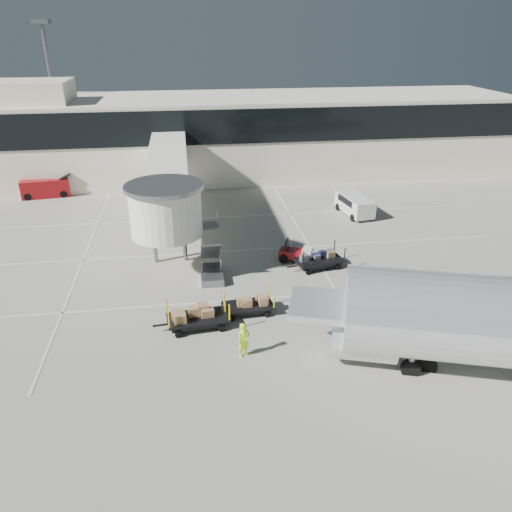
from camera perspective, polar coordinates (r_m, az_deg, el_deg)
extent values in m
plane|color=#A8A496|center=(27.75, -1.51, -7.11)|extent=(140.00, 140.00, 0.00)
cube|color=silver|center=(29.45, -1.98, -5.04)|extent=(40.00, 0.15, 0.02)
cube|color=silver|center=(35.66, -3.24, 0.54)|extent=(40.00, 0.15, 0.02)
cube|color=silver|center=(42.11, -4.12, 4.44)|extent=(40.00, 0.15, 0.02)
cube|color=silver|center=(37.48, 5.79, 1.71)|extent=(0.15, 30.00, 0.02)
cube|color=silver|center=(37.21, -18.90, 0.23)|extent=(0.15, 30.00, 0.02)
cube|color=white|center=(54.50, -5.43, 13.50)|extent=(64.00, 12.00, 8.00)
cube|color=black|center=(48.19, -5.10, 14.43)|extent=(64.00, 0.12, 3.20)
cube|color=white|center=(53.92, -25.86, 16.52)|extent=(10.00, 6.00, 2.00)
cylinder|color=slate|center=(59.35, -22.09, 16.25)|extent=(0.36, 0.36, 15.00)
cube|color=slate|center=(58.90, -23.35, 23.41)|extent=(1.60, 1.60, 0.40)
cube|color=white|center=(39.79, -10.02, 9.39)|extent=(3.00, 18.00, 2.80)
cylinder|color=white|center=(31.20, -10.27, 5.02)|extent=(4.40, 4.40, 3.00)
cylinder|color=slate|center=(30.70, -10.50, 7.83)|extent=(4.80, 4.80, 0.25)
cylinder|color=slate|center=(34.15, -11.52, 1.55)|extent=(0.28, 0.28, 2.90)
cylinder|color=slate|center=(34.07, -8.17, 1.75)|extent=(0.28, 0.28, 2.90)
cylinder|color=slate|center=(40.67, -11.14, 5.43)|extent=(0.28, 0.28, 2.90)
cylinder|color=slate|center=(40.60, -8.31, 5.61)|extent=(0.28, 0.28, 2.90)
cylinder|color=slate|center=(47.33, -10.85, 8.22)|extent=(0.28, 0.28, 2.90)
cylinder|color=slate|center=(47.27, -8.41, 8.38)|extent=(0.28, 0.28, 2.90)
cube|color=slate|center=(31.88, -5.09, -2.16)|extent=(1.40, 2.60, 0.50)
cube|color=slate|center=(31.83, -5.25, 0.49)|extent=(1.20, 2.60, 2.06)
cube|color=slate|center=(32.63, -5.48, 3.50)|extent=(1.40, 1.20, 0.12)
cube|color=maroon|center=(34.14, 4.54, 0.24)|extent=(2.39, 1.80, 0.54)
cube|color=silver|center=(33.87, 5.91, 0.64)|extent=(0.97, 1.16, 0.31)
cube|color=black|center=(34.03, 3.54, 1.18)|extent=(0.46, 0.87, 0.81)
cylinder|color=black|center=(33.83, 3.15, -0.35)|extent=(0.62, 0.43, 0.57)
cylinder|color=black|center=(34.87, 3.56, 0.45)|extent=(0.62, 0.43, 0.57)
cylinder|color=black|center=(33.60, 5.54, -0.62)|extent=(0.62, 0.43, 0.57)
cylinder|color=black|center=(34.64, 5.88, 0.19)|extent=(0.62, 0.43, 0.57)
cube|color=black|center=(33.25, 7.21, -0.45)|extent=(3.37, 2.16, 0.12)
cube|color=black|center=(33.33, 7.19, -0.74)|extent=(3.02, 1.86, 0.26)
cube|color=black|center=(32.55, 4.16, -1.20)|extent=(0.73, 0.23, 0.08)
cylinder|color=black|center=(32.41, 5.99, -1.87)|extent=(0.38, 0.21, 0.35)
cylinder|color=black|center=(33.54, 4.97, -0.85)|extent=(0.38, 0.21, 0.35)
cylinder|color=black|center=(33.34, 9.38, -1.28)|extent=(0.38, 0.21, 0.35)
cylinder|color=black|center=(34.44, 8.28, -0.31)|extent=(0.38, 0.21, 0.35)
cylinder|color=black|center=(31.87, 5.40, -0.60)|extent=(0.07, 0.07, 0.94)
cylinder|color=black|center=(33.02, 4.38, 0.39)|extent=(0.07, 0.07, 0.94)
cylinder|color=black|center=(33.16, 10.10, 0.17)|extent=(0.07, 0.07, 0.94)
cylinder|color=black|center=(34.27, 8.97, 1.10)|extent=(0.07, 0.07, 0.94)
cube|color=#111638|center=(32.84, 8.02, -0.35)|extent=(0.49, 0.43, 0.37)
cube|color=olive|center=(32.37, 6.18, -0.58)|extent=(0.47, 0.47, 0.43)
cube|color=#111638|center=(33.57, 7.01, 0.20)|extent=(0.59, 0.41, 0.28)
cube|color=#111638|center=(32.99, 8.49, -0.31)|extent=(0.64, 0.52, 0.32)
cube|color=#47484C|center=(33.77, 7.92, 0.44)|extent=(0.46, 0.36, 0.43)
cube|color=#111638|center=(33.18, 6.95, -0.07)|extent=(0.54, 0.39, 0.32)
cube|color=#47484C|center=(32.99, 6.18, -0.04)|extent=(0.55, 0.39, 0.47)
cube|color=black|center=(27.91, -0.97, -5.66)|extent=(2.91, 1.61, 0.11)
cube|color=black|center=(27.99, -0.97, -5.96)|extent=(2.61, 1.38, 0.23)
cube|color=black|center=(27.74, -4.51, -6.29)|extent=(0.66, 0.12, 0.08)
cylinder|color=black|center=(27.41, -2.74, -7.18)|extent=(0.33, 0.15, 0.32)
cylinder|color=black|center=(28.48, -3.18, -5.85)|extent=(0.33, 0.15, 0.32)
cylinder|color=black|center=(27.74, 1.30, -6.72)|extent=(0.33, 0.15, 0.32)
cylinder|color=black|center=(28.80, 0.71, -5.43)|extent=(0.33, 0.15, 0.32)
cylinder|color=yellow|center=(26.96, -3.54, -5.86)|extent=(0.07, 0.07, 0.84)
cylinder|color=yellow|center=(28.04, -3.95, -4.56)|extent=(0.07, 0.07, 0.84)
cylinder|color=yellow|center=(27.42, 2.07, -5.25)|extent=(0.07, 0.07, 0.84)
cylinder|color=yellow|center=(28.49, 1.44, -4.00)|extent=(0.07, 0.07, 0.84)
cube|color=#9E764C|center=(27.92, -2.79, -5.12)|extent=(0.55, 0.54, 0.35)
cube|color=#9E764C|center=(27.62, -0.29, -5.28)|extent=(0.44, 0.49, 0.49)
cube|color=#9E764C|center=(27.45, -1.06, -5.56)|extent=(0.48, 0.54, 0.43)
cube|color=#9E764C|center=(27.90, -1.47, -5.06)|extent=(0.58, 0.54, 0.41)
cube|color=#9E764C|center=(27.73, -2.72, -5.33)|extent=(0.44, 0.40, 0.37)
cube|color=#9E764C|center=(27.57, -1.79, -5.49)|extent=(0.42, 0.53, 0.38)
cube|color=black|center=(26.84, -6.64, -6.99)|extent=(3.42, 1.97, 0.13)
cube|color=black|center=(26.95, -6.62, -7.35)|extent=(3.07, 1.69, 0.27)
cube|color=black|center=(26.81, -10.91, -7.77)|extent=(0.77, 0.17, 0.09)
cylinder|color=black|center=(26.36, -8.85, -8.86)|extent=(0.38, 0.19, 0.37)
cylinder|color=black|center=(27.60, -9.18, -7.21)|extent=(0.38, 0.19, 0.37)
cylinder|color=black|center=(26.59, -3.91, -8.27)|extent=(0.38, 0.19, 0.37)
cylinder|color=black|center=(27.81, -4.48, -6.66)|extent=(0.38, 0.19, 0.37)
cylinder|color=yellow|center=(25.86, -9.92, -7.31)|extent=(0.08, 0.08, 0.98)
cylinder|color=yellow|center=(27.11, -10.20, -5.69)|extent=(0.08, 0.08, 0.98)
cylinder|color=yellow|center=(26.17, -3.05, -6.50)|extent=(0.08, 0.08, 0.98)
cylinder|color=yellow|center=(27.41, -3.66, -4.94)|extent=(0.08, 0.08, 0.98)
cube|color=#9E764C|center=(27.12, -7.02, -5.85)|extent=(0.58, 0.52, 0.52)
cube|color=#9E764C|center=(26.84, -7.13, -6.35)|extent=(0.65, 0.53, 0.41)
cube|color=#9E764C|center=(27.15, -4.84, -5.85)|extent=(0.56, 0.48, 0.39)
cube|color=#9E764C|center=(26.98, -8.28, -6.18)|extent=(0.62, 0.53, 0.46)
cube|color=#9E764C|center=(26.51, -5.67, -6.55)|extent=(0.67, 0.58, 0.53)
cube|color=#9E764C|center=(27.04, -7.01, -6.04)|extent=(0.59, 0.61, 0.45)
imported|color=#C2FF1A|center=(24.39, -1.41, -9.58)|extent=(0.78, 0.70, 1.81)
cube|color=silver|center=(43.16, 11.21, 5.82)|extent=(2.33, 4.41, 1.36)
cube|color=silver|center=(44.82, 10.07, 6.27)|extent=(1.67, 0.72, 0.79)
cube|color=black|center=(43.20, 11.14, 6.33)|extent=(2.11, 2.86, 0.54)
cylinder|color=black|center=(41.83, 11.00, 4.31)|extent=(0.30, 0.62, 0.59)
cylinder|color=black|center=(42.61, 12.99, 4.51)|extent=(0.30, 0.62, 0.59)
cylinder|color=black|center=(44.16, 9.35, 5.55)|extent=(0.30, 0.62, 0.59)
cylinder|color=black|center=(44.90, 11.27, 5.72)|extent=(0.30, 0.62, 0.59)
cube|color=maroon|center=(51.07, -22.90, 7.20)|extent=(4.44, 2.33, 1.68)
cube|color=black|center=(50.57, -20.96, 8.63)|extent=(1.27, 1.69, 0.59)
cylinder|color=black|center=(50.69, -24.63, 6.17)|extent=(0.70, 0.37, 0.67)
cylinder|color=black|center=(52.17, -24.43, 6.70)|extent=(0.70, 0.37, 0.67)
cylinder|color=black|center=(50.28, -21.12, 6.64)|extent=(0.70, 0.37, 0.67)
cylinder|color=black|center=(51.77, -21.02, 7.15)|extent=(0.70, 0.37, 0.67)
cube|color=silver|center=(23.41, 16.27, -6.22)|extent=(10.38, 5.75, 0.35)
cylinder|color=silver|center=(24.02, 12.27, -8.97)|extent=(3.56, 3.11, 2.30)
cube|color=silver|center=(23.54, 12.47, -7.15)|extent=(0.84, 0.48, 1.10)
cylinder|color=slate|center=(24.97, 19.07, -11.24)|extent=(0.30, 0.30, 1.10)
cylinder|color=black|center=(25.11, 18.99, -11.70)|extent=(0.95, 0.58, 0.90)
cylinder|color=slate|center=(24.37, 17.39, -11.24)|extent=(0.28, 0.28, 1.60)
cylinder|color=black|center=(24.65, 17.24, -12.18)|extent=(0.95, 0.58, 0.90)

